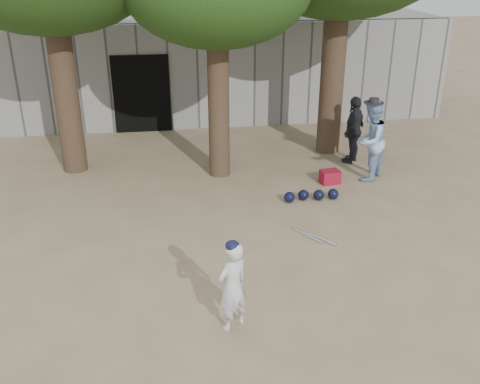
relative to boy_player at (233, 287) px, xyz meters
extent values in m
plane|color=#937C5E|center=(-0.13, 1.45, -0.67)|extent=(70.00, 70.00, 0.00)
imported|color=silver|center=(0.00, 0.00, 0.00)|extent=(0.58, 0.53, 1.33)
imported|color=#8CB1D9|center=(3.80, 4.86, 0.24)|extent=(1.11, 1.12, 1.82)
imported|color=black|center=(3.82, 5.96, 0.16)|extent=(0.96, 0.99, 1.66)
cube|color=maroon|center=(2.88, 4.73, -0.52)|extent=(0.45, 0.36, 0.30)
cube|color=gray|center=(-0.13, 9.45, 0.83)|extent=(16.00, 0.35, 3.00)
cube|color=black|center=(-1.33, 9.25, 0.43)|extent=(1.60, 0.08, 2.20)
cube|color=slate|center=(-0.13, 11.95, 0.83)|extent=(16.00, 5.00, 3.00)
sphere|color=black|center=(1.73, 3.86, -0.55)|extent=(0.23, 0.23, 0.23)
sphere|color=black|center=(2.05, 3.93, -0.55)|extent=(0.23, 0.23, 0.23)
sphere|color=black|center=(2.37, 3.88, -0.55)|extent=(0.23, 0.23, 0.23)
sphere|color=black|center=(2.69, 3.89, -0.55)|extent=(0.23, 0.23, 0.23)
cylinder|color=silver|center=(1.73, 2.35, -0.64)|extent=(0.43, 0.64, 0.06)
cylinder|color=silver|center=(1.91, 2.23, -0.64)|extent=(0.49, 0.60, 0.06)
cylinder|color=brown|center=(-2.93, 6.45, 2.08)|extent=(0.56, 0.56, 5.50)
cylinder|color=brown|center=(0.47, 5.65, 1.83)|extent=(0.48, 0.48, 5.00)
cylinder|color=brown|center=(3.47, 6.85, 2.23)|extent=(0.60, 0.60, 5.80)
camera|label=1|loc=(-0.81, -6.01, 4.13)|focal=40.00mm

